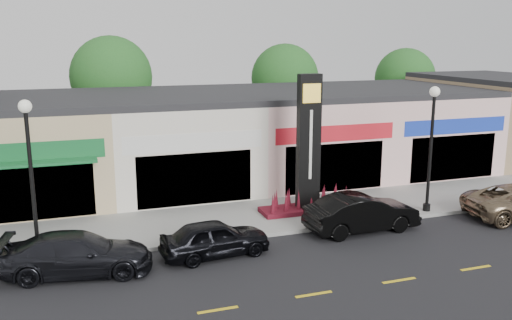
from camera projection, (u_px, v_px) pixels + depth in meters
The scene contains 17 objects.
ground at pixel (278, 258), 19.16m from camera, with size 120.00×120.00×0.00m, color black.
sidewalk at pixel (241, 218), 23.16m from camera, with size 52.00×4.30×0.15m, color gray.
curb at pixel (259, 236), 21.08m from camera, with size 52.00×0.20×0.15m, color gray.
shop_beige at pixel (33, 147), 26.55m from camera, with size 7.00×10.85×4.80m.
shop_cream at pixel (174, 139), 28.76m from camera, with size 7.00×10.01×4.80m.
shop_pink_w at pixel (296, 132), 30.97m from camera, with size 7.00×10.01×4.80m.
shop_pink_e at pixel (401, 126), 33.17m from camera, with size 7.00×10.01×4.80m.
shop_tan at pixel (494, 116), 35.33m from camera, with size 7.00×10.01×5.30m.
tree_rear_west at pixel (112, 77), 34.78m from camera, with size 5.20×5.20×7.83m.
tree_rear_mid at pixel (285, 78), 38.63m from camera, with size 4.80×4.80×7.29m.
tree_rear_east at pixel (405, 78), 41.84m from camera, with size 4.60×4.60×6.94m.
lamp_west_near at pixel (30, 163), 18.19m from camera, with size 0.44×0.44×5.47m.
lamp_east_near at pixel (432, 137), 23.23m from camera, with size 0.44×0.44×5.47m.
pylon_sign at pixel (308, 164), 23.48m from camera, with size 4.20×1.30×6.00m.
car_dark_sedan at pixel (78, 254), 17.69m from camera, with size 4.79×1.95×1.39m, color black.
car_black_sedan at pixel (215, 238), 19.18m from camera, with size 3.89×1.56×1.32m, color black.
car_black_conv at pixel (362, 213), 21.66m from camera, with size 4.63×1.61×1.52m, color black.
Camera 1 is at (-6.53, -16.74, 7.53)m, focal length 38.00 mm.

